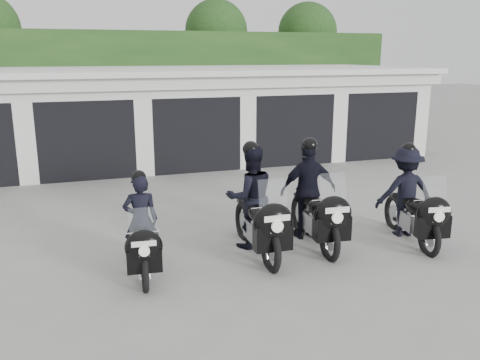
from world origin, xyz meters
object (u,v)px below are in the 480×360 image
object	(u,v)px
police_bike_a	(142,233)
police_bike_c	(312,197)
police_bike_d	(409,197)
police_bike_b	(254,205)

from	to	relation	value
police_bike_a	police_bike_c	bearing A→B (deg)	12.76
police_bike_a	police_bike_c	size ratio (longest dim) A/B	0.84
police_bike_a	police_bike_d	world-z (taller)	police_bike_d
police_bike_b	police_bike_d	world-z (taller)	police_bike_b
police_bike_a	police_bike_d	xyz separation A→B (m)	(5.00, -0.00, 0.13)
police_bike_b	police_bike_c	bearing A→B (deg)	6.57
police_bike_b	police_bike_d	xyz separation A→B (m)	(2.99, -0.32, -0.05)
police_bike_c	police_bike_d	xyz separation A→B (m)	(1.81, -0.43, -0.05)
police_bike_c	police_bike_a	bearing A→B (deg)	-167.50
police_bike_a	police_bike_b	size ratio (longest dim) A/B	0.83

